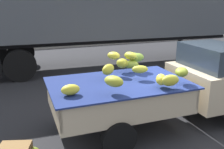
# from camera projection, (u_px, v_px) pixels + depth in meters

# --- Properties ---
(ground) EXTENTS (220.00, 220.00, 0.00)m
(ground) POSITION_uv_depth(u_px,v_px,m) (174.00, 117.00, 6.04)
(ground) COLOR #28282B
(curb_strip) EXTENTS (80.00, 0.80, 0.16)m
(curb_strip) POSITION_uv_depth(u_px,v_px,m) (74.00, 45.00, 15.10)
(curb_strip) COLOR gray
(curb_strip) RESTS_ON ground
(pickup_truck) EXTENTS (4.94, 1.86, 1.70)m
(pickup_truck) POSITION_uv_depth(u_px,v_px,m) (197.00, 81.00, 5.82)
(pickup_truck) COLOR #CCB793
(pickup_truck) RESTS_ON ground
(semi_trailer) EXTENTS (12.13, 3.26, 3.95)m
(semi_trailer) POSITION_uv_depth(u_px,v_px,m) (109.00, 3.00, 10.12)
(semi_trailer) COLOR #4C5156
(semi_trailer) RESTS_ON ground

